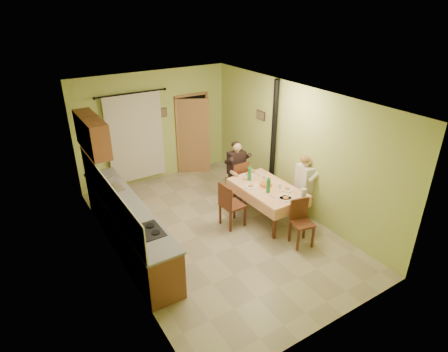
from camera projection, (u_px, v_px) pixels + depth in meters
floor at (216, 230)px, 7.78m from camera, size 4.00×6.00×0.01m
room_shell at (216, 149)px, 6.99m from camera, size 4.04×6.04×2.82m
kitchen_run at (128, 226)px, 7.06m from camera, size 0.64×3.64×1.56m
upper_cabinets at (92, 134)px, 7.35m from camera, size 0.35×1.40×0.70m
curtain at (136, 137)px, 9.17m from camera, size 1.70×0.07×2.22m
doorway at (193, 134)px, 10.01m from camera, size 0.96×0.44×2.15m
dining_table at (266, 202)px, 8.06m from camera, size 1.04×1.68×0.76m
tableware at (271, 186)px, 7.79m from camera, size 0.82×1.64×0.33m
chair_far at (237, 187)px, 8.90m from camera, size 0.42×0.42×0.97m
chair_near at (301, 231)px, 7.24m from camera, size 0.46×0.46×0.94m
chair_right at (304, 203)px, 8.23m from camera, size 0.48×0.48×0.99m
chair_left at (232, 213)px, 7.84m from camera, size 0.45×0.45×0.99m
man_far at (237, 164)px, 8.65m from camera, size 0.59×0.47×1.39m
man_right at (306, 179)px, 7.97m from camera, size 0.51×0.61×1.39m
stove_flue at (272, 156)px, 8.70m from camera, size 0.24×0.24×2.80m
picture_back at (163, 112)px, 9.40m from camera, size 0.19×0.03×0.23m
picture_right at (261, 115)px, 8.83m from camera, size 0.03×0.31×0.21m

